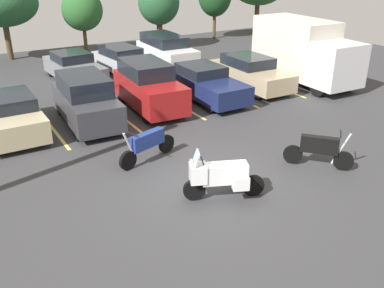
% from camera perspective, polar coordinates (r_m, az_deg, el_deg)
% --- Properties ---
extents(ground, '(44.00, 44.00, 0.10)m').
position_cam_1_polar(ground, '(12.50, 2.51, -5.54)').
color(ground, '#38383A').
extents(motorcycle_touring, '(2.14, 1.25, 1.45)m').
position_cam_1_polar(motorcycle_touring, '(11.47, 3.90, -4.32)').
color(motorcycle_touring, black).
rests_on(motorcycle_touring, ground).
extents(motorcycle_second, '(1.51, 1.69, 1.25)m').
position_cam_1_polar(motorcycle_second, '(13.75, 16.83, -0.73)').
color(motorcycle_second, black).
rests_on(motorcycle_second, ground).
extents(motorcycle_third, '(2.25, 0.90, 1.26)m').
position_cam_1_polar(motorcycle_third, '(13.61, -6.06, -0.01)').
color(motorcycle_third, black).
rests_on(motorcycle_third, ground).
extents(parking_stripes, '(19.63, 4.69, 0.01)m').
position_cam_1_polar(parking_stripes, '(17.53, -13.95, 2.99)').
color(parking_stripes, '#EAE066').
rests_on(parking_stripes, ground).
extents(car_champagne, '(1.97, 4.25, 1.50)m').
position_cam_1_polar(car_champagne, '(16.95, -23.43, 3.55)').
color(car_champagne, '#C1B289').
rests_on(car_champagne, ground).
extents(car_charcoal, '(2.02, 4.57, 1.93)m').
position_cam_1_polar(car_charcoal, '(17.07, -14.14, 5.75)').
color(car_charcoal, '#38383D').
rests_on(car_charcoal, ground).
extents(car_red, '(2.04, 4.49, 2.00)m').
position_cam_1_polar(car_red, '(18.32, -5.87, 7.74)').
color(car_red, maroon).
rests_on(car_red, ground).
extents(car_navy, '(1.87, 4.85, 1.52)m').
position_cam_1_polar(car_navy, '(19.57, 1.73, 8.22)').
color(car_navy, navy).
rests_on(car_navy, ground).
extents(car_tan, '(1.98, 4.84, 1.56)m').
position_cam_1_polar(car_tan, '(21.48, 7.87, 9.55)').
color(car_tan, tan).
rests_on(car_tan, ground).
extents(car_far_grey, '(2.17, 4.81, 1.48)m').
position_cam_1_polar(car_far_grey, '(23.42, -15.65, 9.94)').
color(car_far_grey, slate).
rests_on(car_far_grey, ground).
extents(car_far_silver, '(2.22, 4.86, 1.47)m').
position_cam_1_polar(car_far_silver, '(24.24, -9.24, 11.04)').
color(car_far_silver, '#B7B7BC').
rests_on(car_far_silver, ground).
extents(car_far_white, '(2.01, 4.86, 1.84)m').
position_cam_1_polar(car_far_white, '(25.52, -3.52, 12.45)').
color(car_far_white, white).
rests_on(car_far_white, ground).
extents(box_truck, '(2.50, 6.18, 3.14)m').
position_cam_1_polar(box_truck, '(22.82, 14.79, 12.09)').
color(box_truck, silver).
rests_on(box_truck, ground).
extents(tree_center_right, '(4.30, 4.30, 4.81)m').
position_cam_1_polar(tree_center_right, '(29.29, -24.33, 16.90)').
color(tree_center_right, '#4C3823').
rests_on(tree_center_right, ground).
extents(tree_center, '(2.80, 2.80, 4.64)m').
position_cam_1_polar(tree_center, '(30.17, -4.51, 18.48)').
color(tree_center, '#4C3823').
rests_on(tree_center, ground).
extents(tree_far_right, '(2.66, 2.66, 4.13)m').
position_cam_1_polar(tree_far_right, '(30.02, -14.60, 17.10)').
color(tree_far_right, '#4C3823').
rests_on(tree_far_right, ground).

